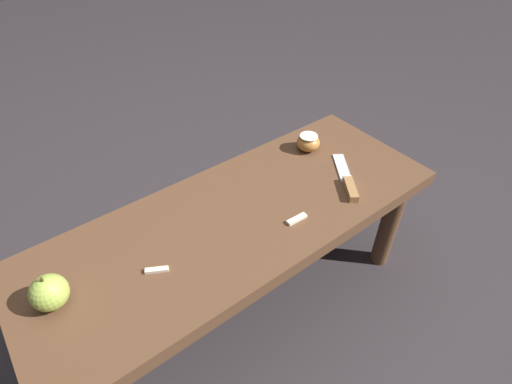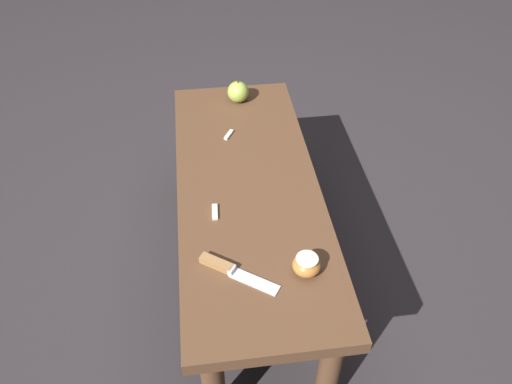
{
  "view_description": "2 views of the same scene",
  "coord_description": "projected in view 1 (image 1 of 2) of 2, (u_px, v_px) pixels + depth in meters",
  "views": [
    {
      "loc": [
        0.41,
        0.6,
        1.11
      ],
      "look_at": [
        -0.07,
        -0.01,
        0.43
      ],
      "focal_mm": 28.0,
      "sensor_mm": 36.0,
      "label": 1
    },
    {
      "loc": [
        -1.08,
        0.12,
        1.38
      ],
      "look_at": [
        -0.07,
        -0.01,
        0.43
      ],
      "focal_mm": 35.0,
      "sensor_mm": 36.0,
      "label": 2
    }
  ],
  "objects": [
    {
      "name": "ground_plane",
      "position": [
        242.0,
        304.0,
        1.27
      ],
      "size": [
        8.0,
        8.0,
        0.0
      ],
      "primitive_type": "plane",
      "color": "#2D282B"
    },
    {
      "name": "wooden_bench",
      "position": [
        239.0,
        231.0,
        1.05
      ],
      "size": [
        1.1,
        0.41,
        0.4
      ],
      "color": "brown",
      "rests_on": "ground_plane"
    },
    {
      "name": "knife",
      "position": [
        348.0,
        183.0,
        1.1
      ],
      "size": [
        0.15,
        0.19,
        0.02
      ],
      "rotation": [
        0.0,
        0.0,
        -2.18
      ],
      "color": "silver",
      "rests_on": "wooden_bench"
    },
    {
      "name": "apple_whole",
      "position": [
        49.0,
        292.0,
        0.79
      ],
      "size": [
        0.08,
        0.08,
        0.09
      ],
      "color": "#9EB747",
      "rests_on": "wooden_bench"
    },
    {
      "name": "apple_cut",
      "position": [
        308.0,
        142.0,
        1.21
      ],
      "size": [
        0.07,
        0.07,
        0.05
      ],
      "color": "#B27233",
      "rests_on": "wooden_bench"
    },
    {
      "name": "apple_slice_near_knife",
      "position": [
        157.0,
        270.0,
        0.88
      ],
      "size": [
        0.05,
        0.04,
        0.01
      ],
      "color": "silver",
      "rests_on": "wooden_bench"
    },
    {
      "name": "apple_slice_center",
      "position": [
        297.0,
        219.0,
        1.0
      ],
      "size": [
        0.06,
        0.02,
        0.01
      ],
      "color": "silver",
      "rests_on": "wooden_bench"
    }
  ]
}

